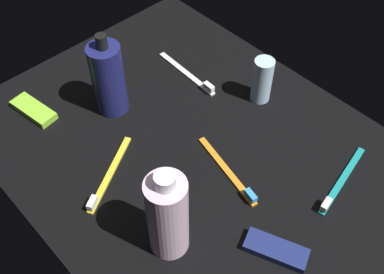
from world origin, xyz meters
TOP-DOWN VIEW (x-y plane):
  - ground_plane at (0.00, 0.00)cm, footprint 84.00×64.00cm
  - lotion_bottle at (19.32, 4.61)cm, footprint 6.59×6.59cm
  - bodywash_bottle at (-12.45, 16.85)cm, footprint 6.52×6.52cm
  - deodorant_stick at (0.29, -19.89)cm, footprint 4.17×4.17cm
  - toothbrush_orange at (-9.79, -0.50)cm, footprint 17.85×4.98cm
  - toothbrush_white at (15.15, -13.53)cm, footprint 18.04×2.00cm
  - toothbrush_teal at (-25.08, -13.60)cm, footprint 4.53×17.91cm
  - toothbrush_yellow at (5.11, 16.58)cm, footprint 10.04×16.19cm
  - snack_bar_lime at (29.31, 17.63)cm, footprint 10.88×5.52cm
  - snack_bar_navy at (-25.71, 5.30)cm, footprint 11.14×7.70cm

SIDE VIEW (x-z plane):
  - ground_plane at x=0.00cm, z-range -1.20..0.00cm
  - toothbrush_orange at x=-9.79cm, z-range -0.44..1.66cm
  - toothbrush_white at x=15.15cm, z-range -0.44..1.66cm
  - toothbrush_teal at x=-25.08cm, z-range -0.44..1.66cm
  - toothbrush_yellow at x=5.11cm, z-range -0.44..1.66cm
  - snack_bar_lime at x=29.31cm, z-range 0.00..1.50cm
  - snack_bar_navy at x=-25.71cm, z-range 0.00..1.50cm
  - deodorant_stick at x=0.29cm, z-range 0.00..10.19cm
  - lotion_bottle at x=19.32cm, z-range -1.22..17.30cm
  - bodywash_bottle at x=-12.45cm, z-range -0.81..18.20cm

